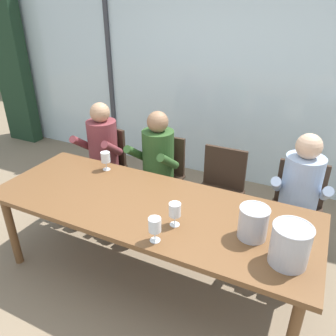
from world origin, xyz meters
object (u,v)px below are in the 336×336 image
at_px(chair_right_of_center, 298,205).
at_px(ice_bucket_secondary, 253,222).
at_px(person_pale_blue_shirt, 299,195).
at_px(dining_table, 148,211).
at_px(wine_glass_near_bucket, 106,158).
at_px(chair_near_curtain, 105,161).
at_px(wine_glass_by_left_taster, 175,211).
at_px(wine_glass_center_pour, 155,226).
at_px(chair_left_of_center, 162,172).
at_px(chair_center, 220,187).
at_px(person_maroon_top, 99,151).
at_px(ice_bucket_primary, 290,244).
at_px(person_olive_shirt, 154,163).

bearing_deg(chair_right_of_center, ice_bucket_secondary, -108.45).
xyz_separation_m(person_pale_blue_shirt, ice_bucket_secondary, (-0.22, -0.78, 0.17)).
xyz_separation_m(dining_table, wine_glass_near_bucket, (-0.63, 0.34, 0.19)).
xyz_separation_m(chair_near_curtain, wine_glass_by_left_taster, (1.35, -1.02, 0.34)).
distance_m(chair_near_curtain, wine_glass_near_bucket, 0.76).
bearing_deg(wine_glass_center_pour, wine_glass_by_left_taster, 78.56).
relative_size(chair_near_curtain, chair_right_of_center, 1.00).
xyz_separation_m(chair_left_of_center, wine_glass_center_pour, (0.59, -1.26, 0.34)).
bearing_deg(chair_near_curtain, chair_left_of_center, 10.33).
height_order(chair_center, ice_bucket_secondary, ice_bucket_secondary).
bearing_deg(chair_near_curtain, ice_bucket_secondary, -18.44).
height_order(dining_table, chair_center, chair_center).
xyz_separation_m(person_maroon_top, wine_glass_center_pour, (1.27, -1.10, 0.17)).
height_order(chair_right_of_center, wine_glass_center_pour, wine_glass_center_pour).
bearing_deg(chair_center, person_pale_blue_shirt, -10.66).
relative_size(dining_table, ice_bucket_primary, 9.81).
height_order(chair_left_of_center, chair_center, same).
bearing_deg(chair_left_of_center, wine_glass_near_bucket, -120.02).
distance_m(person_pale_blue_shirt, wine_glass_center_pour, 1.36).
bearing_deg(person_olive_shirt, ice_bucket_primary, -28.85).
bearing_deg(person_pale_blue_shirt, ice_bucket_primary, -90.98).
bearing_deg(wine_glass_near_bucket, dining_table, -28.29).
bearing_deg(wine_glass_center_pour, person_pale_blue_shirt, 54.87).
bearing_deg(ice_bucket_primary, chair_center, 124.90).
relative_size(dining_table, wine_glass_by_left_taster, 14.65).
bearing_deg(person_pale_blue_shirt, chair_left_of_center, 170.69).
height_order(chair_left_of_center, person_olive_shirt, person_olive_shirt).
bearing_deg(chair_near_curtain, wine_glass_by_left_taster, -29.42).
distance_m(chair_near_curtain, ice_bucket_primary, 2.39).
relative_size(ice_bucket_secondary, wine_glass_center_pour, 1.28).
relative_size(chair_left_of_center, chair_right_of_center, 1.00).
bearing_deg(dining_table, ice_bucket_secondary, -3.12).
bearing_deg(chair_center, person_olive_shirt, -168.35).
distance_m(chair_center, person_maroon_top, 1.34).
distance_m(dining_table, chair_right_of_center, 1.36).
bearing_deg(chair_left_of_center, person_pale_blue_shirt, -9.42).
relative_size(wine_glass_by_left_taster, wine_glass_center_pour, 1.00).
distance_m(chair_left_of_center, chair_center, 0.65).
height_order(person_pale_blue_shirt, wine_glass_center_pour, person_pale_blue_shirt).
bearing_deg(chair_left_of_center, person_olive_shirt, -95.06).
xyz_separation_m(chair_left_of_center, person_maroon_top, (-0.68, -0.16, 0.17)).
bearing_deg(person_olive_shirt, chair_left_of_center, 92.32).
relative_size(dining_table, chair_near_curtain, 2.84).
bearing_deg(dining_table, chair_right_of_center, 40.20).
bearing_deg(wine_glass_near_bucket, chair_right_of_center, 17.79).
height_order(wine_glass_by_left_taster, wine_glass_near_bucket, same).
height_order(person_maroon_top, person_pale_blue_shirt, same).
xyz_separation_m(person_pale_blue_shirt, wine_glass_center_pour, (-0.78, -1.10, 0.17)).
height_order(chair_center, wine_glass_by_left_taster, wine_glass_by_left_taster).
bearing_deg(person_olive_shirt, wine_glass_by_left_taster, -49.43).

